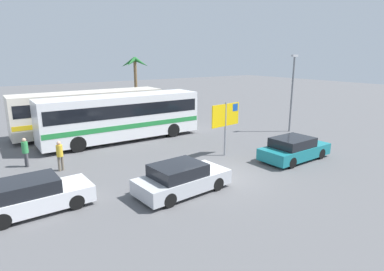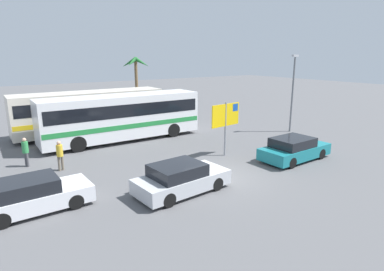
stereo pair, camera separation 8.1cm
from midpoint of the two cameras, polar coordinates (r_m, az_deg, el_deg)
The scene contains 11 objects.
ground at distance 15.97m, azimuth 4.45°, elevation -7.37°, with size 120.00×120.00×0.00m, color #565659.
bus_front_coach at distance 22.80m, azimuth -12.44°, elevation 3.53°, with size 11.01×2.55×3.17m.
bus_rear_coach at distance 25.57m, azimuth -17.72°, elevation 4.31°, with size 11.01×2.55×3.17m.
ferry_sign at distance 18.84m, azimuth 5.95°, elevation 3.28°, with size 2.19×0.33×3.20m.
car_silver at distance 14.04m, azimuth -2.07°, elevation -7.64°, with size 4.32×2.20×1.32m.
car_teal at distance 19.20m, azimuth 17.54°, elevation -2.29°, with size 4.41×2.01×1.32m.
car_white at distance 13.83m, azimuth -26.41°, elevation -9.54°, with size 4.14×1.90×1.32m.
pedestrian_by_bus at distance 19.27m, azimuth -27.61°, elevation -2.31°, with size 0.32×0.32×1.59m.
pedestrian_near_sign at distance 17.85m, azimuth -22.55°, elevation -2.97°, with size 0.32×0.32×1.58m.
lamp_post_left_side at distance 25.91m, azimuth 17.27°, elevation 7.75°, with size 0.56×0.20×5.87m.
palm_tree_seaside at distance 34.45m, azimuth -10.11°, elevation 11.62°, with size 2.93×3.12×5.65m.
Camera 1 is at (-9.38, -11.55, 5.83)m, focal length 30.04 mm.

